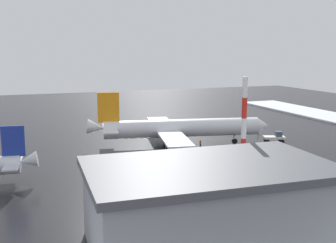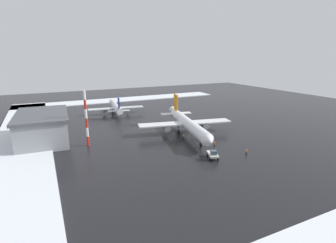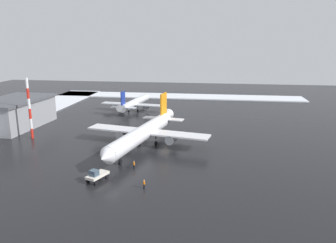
{
  "view_description": "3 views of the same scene",
  "coord_description": "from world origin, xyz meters",
  "px_view_note": "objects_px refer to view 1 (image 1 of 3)",
  "views": [
    {
      "loc": [
        -23.0,
        -80.58,
        20.22
      ],
      "look_at": [
        8.78,
        2.93,
        4.86
      ],
      "focal_mm": 45.0,
      "sensor_mm": 36.0,
      "label": 1
    },
    {
      "loc": [
        83.42,
        -42.89,
        26.47
      ],
      "look_at": [
        1.75,
        -3.35,
        3.09
      ],
      "focal_mm": 28.0,
      "sensor_mm": 36.0,
      "label": 2
    },
    {
      "loc": [
        86.63,
        17.18,
        26.25
      ],
      "look_at": [
        -0.21,
        4.72,
        4.42
      ],
      "focal_mm": 35.0,
      "sensor_mm": 36.0,
      "label": 3
    }
  ],
  "objects_px": {
    "airplane_parked_portside": "(178,128)",
    "cargo_hangar": "(210,205)",
    "ground_crew_mid_apron": "(258,130)",
    "antenna_mast": "(243,138)",
    "ground_crew_near_tug": "(200,143)",
    "ground_crew_beside_wing": "(234,136)",
    "pushback_tug": "(275,137)"
  },
  "relations": [
    {
      "from": "airplane_parked_portside",
      "to": "cargo_hangar",
      "type": "relative_size",
      "value": 1.51
    },
    {
      "from": "cargo_hangar",
      "to": "airplane_parked_portside",
      "type": "bearing_deg",
      "value": 74.96
    },
    {
      "from": "ground_crew_mid_apron",
      "to": "cargo_hangar",
      "type": "bearing_deg",
      "value": 86.28
    },
    {
      "from": "airplane_parked_portside",
      "to": "ground_crew_mid_apron",
      "type": "height_order",
      "value": "airplane_parked_portside"
    },
    {
      "from": "antenna_mast",
      "to": "ground_crew_near_tug",
      "type": "bearing_deg",
      "value": 76.03
    },
    {
      "from": "ground_crew_near_tug",
      "to": "ground_crew_beside_wing",
      "type": "xyz_separation_m",
      "value": [
        10.44,
        4.47,
        0.0
      ]
    },
    {
      "from": "airplane_parked_portside",
      "to": "ground_crew_beside_wing",
      "type": "bearing_deg",
      "value": 15.68
    },
    {
      "from": "airplane_parked_portside",
      "to": "ground_crew_near_tug",
      "type": "xyz_separation_m",
      "value": [
        3.61,
        -3.44,
        -2.88
      ]
    },
    {
      "from": "airplane_parked_portside",
      "to": "ground_crew_beside_wing",
      "type": "height_order",
      "value": "airplane_parked_portside"
    },
    {
      "from": "pushback_tug",
      "to": "ground_crew_near_tug",
      "type": "xyz_separation_m",
      "value": [
        -17.58,
        1.09,
        -0.31
      ]
    },
    {
      "from": "airplane_parked_portside",
      "to": "antenna_mast",
      "type": "xyz_separation_m",
      "value": [
        -3.5,
        -32.06,
        4.47
      ]
    },
    {
      "from": "ground_crew_mid_apron",
      "to": "antenna_mast",
      "type": "relative_size",
      "value": 0.1
    },
    {
      "from": "ground_crew_beside_wing",
      "to": "antenna_mast",
      "type": "xyz_separation_m",
      "value": [
        -17.56,
        -33.08,
        7.35
      ]
    },
    {
      "from": "ground_crew_beside_wing",
      "to": "antenna_mast",
      "type": "bearing_deg",
      "value": 87.91
    },
    {
      "from": "airplane_parked_portside",
      "to": "antenna_mast",
      "type": "distance_m",
      "value": 32.56
    },
    {
      "from": "ground_crew_mid_apron",
      "to": "antenna_mast",
      "type": "bearing_deg",
      "value": 88.17
    },
    {
      "from": "airplane_parked_portside",
      "to": "antenna_mast",
      "type": "relative_size",
      "value": 2.34
    },
    {
      "from": "pushback_tug",
      "to": "cargo_hangar",
      "type": "relative_size",
      "value": 0.2
    },
    {
      "from": "ground_crew_near_tug",
      "to": "ground_crew_mid_apron",
      "type": "relative_size",
      "value": 1.0
    },
    {
      "from": "ground_crew_mid_apron",
      "to": "antenna_mast",
      "type": "height_order",
      "value": "antenna_mast"
    },
    {
      "from": "ground_crew_beside_wing",
      "to": "cargo_hangar",
      "type": "bearing_deg",
      "value": 83.48
    },
    {
      "from": "airplane_parked_portside",
      "to": "cargo_hangar",
      "type": "height_order",
      "value": "airplane_parked_portside"
    },
    {
      "from": "ground_crew_near_tug",
      "to": "cargo_hangar",
      "type": "bearing_deg",
      "value": 43.54
    },
    {
      "from": "cargo_hangar",
      "to": "ground_crew_beside_wing",
      "type": "bearing_deg",
      "value": 60.73
    },
    {
      "from": "ground_crew_mid_apron",
      "to": "ground_crew_near_tug",
      "type": "bearing_deg",
      "value": 57.48
    },
    {
      "from": "ground_crew_beside_wing",
      "to": "airplane_parked_portside",
      "type": "bearing_deg",
      "value": 30.03
    },
    {
      "from": "pushback_tug",
      "to": "antenna_mast",
      "type": "bearing_deg",
      "value": -111.15
    },
    {
      "from": "ground_crew_near_tug",
      "to": "ground_crew_mid_apron",
      "type": "xyz_separation_m",
      "value": [
        19.41,
        8.56,
        0.0
      ]
    },
    {
      "from": "ground_crew_mid_apron",
      "to": "cargo_hangar",
      "type": "relative_size",
      "value": 0.07
    },
    {
      "from": "pushback_tug",
      "to": "ground_crew_mid_apron",
      "type": "height_order",
      "value": "pushback_tug"
    },
    {
      "from": "airplane_parked_portside",
      "to": "antenna_mast",
      "type": "height_order",
      "value": "antenna_mast"
    },
    {
      "from": "ground_crew_near_tug",
      "to": "airplane_parked_portside",
      "type": "bearing_deg",
      "value": -66.06
    }
  ]
}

